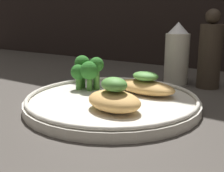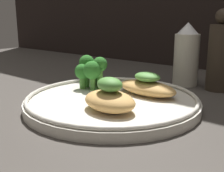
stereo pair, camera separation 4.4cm
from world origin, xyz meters
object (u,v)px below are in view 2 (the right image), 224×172
(plate, at_px, (112,101))
(sauce_bottle, at_px, (186,56))
(pepper_grinder, at_px, (220,55))
(broccoli_bunch, at_px, (92,69))

(plate, height_order, sauce_bottle, sauce_bottle)
(sauce_bottle, relative_size, pepper_grinder, 0.83)
(pepper_grinder, bearing_deg, sauce_bottle, 180.00)
(broccoli_bunch, bearing_deg, plate, -22.26)
(sauce_bottle, bearing_deg, plate, -96.33)
(pepper_grinder, bearing_deg, plate, -113.28)
(plate, relative_size, broccoli_bunch, 4.67)
(broccoli_bunch, xyz_separation_m, pepper_grinder, (0.16, 0.18, 0.02))
(pepper_grinder, bearing_deg, broccoli_bunch, -131.12)
(sauce_bottle, distance_m, pepper_grinder, 0.07)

